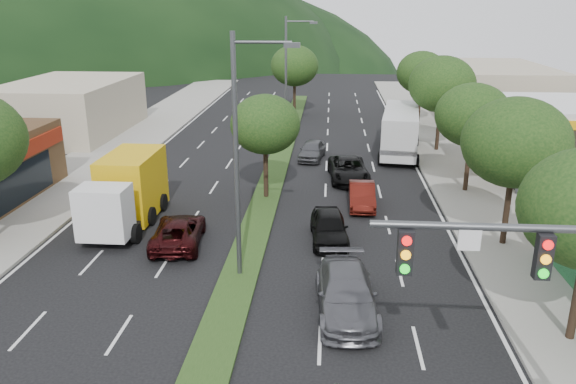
# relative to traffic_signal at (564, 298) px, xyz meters

# --- Properties ---
(sidewalk_right) EXTENTS (5.00, 90.00, 0.15)m
(sidewalk_right) POSITION_rel_traffic_signal_xyz_m (3.47, 26.54, -4.57)
(sidewalk_right) COLOR gray
(sidewalk_right) RESTS_ON ground
(sidewalk_left) EXTENTS (6.00, 90.00, 0.15)m
(sidewalk_left) POSITION_rel_traffic_signal_xyz_m (-22.03, 26.54, -4.57)
(sidewalk_left) COLOR gray
(sidewalk_left) RESTS_ON ground
(median) EXTENTS (1.60, 56.00, 0.12)m
(median) POSITION_rel_traffic_signal_xyz_m (-9.03, 29.54, -4.59)
(median) COLOR #1C3613
(median) RESTS_ON ground
(traffic_signal) EXTENTS (6.12, 0.40, 7.00)m
(traffic_signal) POSITION_rel_traffic_signal_xyz_m (0.00, 0.00, 0.00)
(traffic_signal) COLOR #47494C
(traffic_signal) RESTS_ON ground
(bldg_left_far) EXTENTS (9.00, 14.00, 4.60)m
(bldg_left_far) POSITION_rel_traffic_signal_xyz_m (-28.03, 35.54, -2.35)
(bldg_left_far) COLOR #BAAC93
(bldg_left_far) RESTS_ON ground
(bldg_right_far) EXTENTS (10.00, 16.00, 5.20)m
(bldg_right_far) POSITION_rel_traffic_signal_xyz_m (10.47, 45.54, -2.05)
(bldg_right_far) COLOR #BAAC93
(bldg_right_far) RESTS_ON ground
(tree_r_b) EXTENTS (4.80, 4.80, 6.94)m
(tree_r_b) POSITION_rel_traffic_signal_xyz_m (2.97, 13.54, 0.39)
(tree_r_b) COLOR black
(tree_r_b) RESTS_ON sidewalk_right
(tree_r_c) EXTENTS (4.40, 4.40, 6.48)m
(tree_r_c) POSITION_rel_traffic_signal_xyz_m (2.97, 21.54, 0.10)
(tree_r_c) COLOR black
(tree_r_c) RESTS_ON sidewalk_right
(tree_r_d) EXTENTS (5.00, 5.00, 7.17)m
(tree_r_d) POSITION_rel_traffic_signal_xyz_m (2.97, 31.54, 0.54)
(tree_r_d) COLOR black
(tree_r_d) RESTS_ON sidewalk_right
(tree_r_e) EXTENTS (4.60, 4.60, 6.71)m
(tree_r_e) POSITION_rel_traffic_signal_xyz_m (2.97, 41.54, 0.25)
(tree_r_e) COLOR black
(tree_r_e) RESTS_ON sidewalk_right
(tree_med_near) EXTENTS (4.00, 4.00, 6.02)m
(tree_med_near) POSITION_rel_traffic_signal_xyz_m (-9.03, 19.54, -0.22)
(tree_med_near) COLOR black
(tree_med_near) RESTS_ON median
(tree_med_far) EXTENTS (4.80, 4.80, 6.94)m
(tree_med_far) POSITION_rel_traffic_signal_xyz_m (-9.03, 45.54, 0.36)
(tree_med_far) COLOR black
(tree_med_far) RESTS_ON median
(streetlight_near) EXTENTS (2.60, 0.25, 10.00)m
(streetlight_near) POSITION_rel_traffic_signal_xyz_m (-8.82, 9.54, 0.94)
(streetlight_near) COLOR #47494C
(streetlight_near) RESTS_ON ground
(streetlight_mid) EXTENTS (2.60, 0.25, 10.00)m
(streetlight_mid) POSITION_rel_traffic_signal_xyz_m (-8.82, 34.54, 0.94)
(streetlight_mid) COLOR #47494C
(streetlight_mid) RESTS_ON ground
(suv_maroon) EXTENTS (2.67, 4.97, 1.33)m
(suv_maroon) POSITION_rel_traffic_signal_xyz_m (-12.44, 12.53, -3.98)
(suv_maroon) COLOR black
(suv_maroon) RESTS_ON ground
(car_queue_a) EXTENTS (2.05, 4.39, 1.45)m
(car_queue_a) POSITION_rel_traffic_signal_xyz_m (-5.28, 13.49, -3.92)
(car_queue_a) COLOR black
(car_queue_a) RESTS_ON ground
(car_queue_b) EXTENTS (2.47, 5.40, 1.53)m
(car_queue_b) POSITION_rel_traffic_signal_xyz_m (-4.61, 6.89, -3.88)
(car_queue_b) COLOR #55555A
(car_queue_b) RESTS_ON ground
(car_queue_c) EXTENTS (1.45, 4.07, 1.34)m
(car_queue_c) POSITION_rel_traffic_signal_xyz_m (-3.46, 18.49, -3.98)
(car_queue_c) COLOR #4B120C
(car_queue_c) RESTS_ON ground
(car_queue_d) EXTENTS (2.80, 5.34, 1.43)m
(car_queue_d) POSITION_rel_traffic_signal_xyz_m (-4.09, 23.49, -3.93)
(car_queue_d) COLOR black
(car_queue_d) RESTS_ON ground
(car_queue_e) EXTENTS (2.17, 4.22, 1.37)m
(car_queue_e) POSITION_rel_traffic_signal_xyz_m (-6.62, 28.49, -3.96)
(car_queue_e) COLOR #4A4B4F
(car_queue_e) RESTS_ON ground
(box_truck) EXTENTS (2.80, 7.09, 3.49)m
(box_truck) POSITION_rel_traffic_signal_xyz_m (-15.76, 15.19, -3.00)
(box_truck) COLOR silver
(box_truck) RESTS_ON ground
(motorhome) EXTENTS (3.82, 9.18, 3.42)m
(motorhome) POSITION_rel_traffic_signal_xyz_m (-0.03, 30.48, -2.82)
(motorhome) COLOR #BDBDBD
(motorhome) RESTS_ON ground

